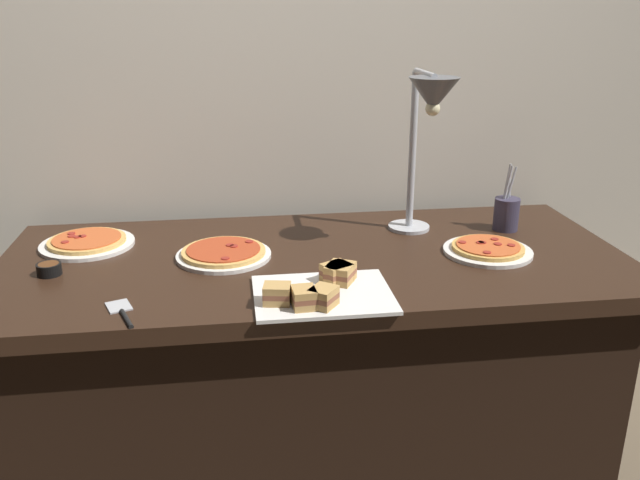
# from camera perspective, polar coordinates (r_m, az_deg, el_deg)

# --- Properties ---
(ground_plane) EXTENTS (8.00, 8.00, 0.00)m
(ground_plane) POSITION_cam_1_polar(r_m,az_deg,el_deg) (2.39, -0.38, -18.65)
(ground_plane) COLOR brown
(back_wall) EXTENTS (4.40, 0.04, 2.40)m
(back_wall) POSITION_cam_1_polar(r_m,az_deg,el_deg) (2.38, -2.06, 12.95)
(back_wall) COLOR beige
(back_wall) RESTS_ON ground_plane
(buffet_table) EXTENTS (1.90, 0.84, 0.76)m
(buffet_table) POSITION_cam_1_polar(r_m,az_deg,el_deg) (2.17, -0.40, -10.64)
(buffet_table) COLOR black
(buffet_table) RESTS_ON ground_plane
(heat_lamp) EXTENTS (0.15, 0.34, 0.54)m
(heat_lamp) POSITION_cam_1_polar(r_m,az_deg,el_deg) (2.02, 9.41, 10.84)
(heat_lamp) COLOR #B7BABF
(heat_lamp) RESTS_ON buffet_table
(pizza_plate_front) EXTENTS (0.29, 0.29, 0.03)m
(pizza_plate_front) POSITION_cam_1_polar(r_m,az_deg,el_deg) (2.01, -8.36, -1.15)
(pizza_plate_front) COLOR white
(pizza_plate_front) RESTS_ON buffet_table
(pizza_plate_center) EXTENTS (0.29, 0.29, 0.03)m
(pizza_plate_center) POSITION_cam_1_polar(r_m,az_deg,el_deg) (2.21, -19.56, -0.20)
(pizza_plate_center) COLOR white
(pizza_plate_center) RESTS_ON buffet_table
(pizza_plate_raised_stand) EXTENTS (0.27, 0.27, 0.03)m
(pizza_plate_raised_stand) POSITION_cam_1_polar(r_m,az_deg,el_deg) (2.08, 14.36, -0.79)
(pizza_plate_raised_stand) COLOR white
(pizza_plate_raised_stand) RESTS_ON buffet_table
(sandwich_platter) EXTENTS (0.36, 0.28, 0.06)m
(sandwich_platter) POSITION_cam_1_polar(r_m,az_deg,el_deg) (1.72, 0.10, -4.32)
(sandwich_platter) COLOR white
(sandwich_platter) RESTS_ON buffet_table
(sauce_cup_near) EXTENTS (0.07, 0.07, 0.03)m
(sauce_cup_near) POSITION_cam_1_polar(r_m,az_deg,el_deg) (2.01, -22.47, -2.32)
(sauce_cup_near) COLOR black
(sauce_cup_near) RESTS_ON buffet_table
(utensil_holder) EXTENTS (0.08, 0.08, 0.23)m
(utensil_holder) POSITION_cam_1_polar(r_m,az_deg,el_deg) (2.31, 15.87, 2.28)
(utensil_holder) COLOR #383347
(utensil_holder) RESTS_ON buffet_table
(serving_spatula) EXTENTS (0.09, 0.17, 0.01)m
(serving_spatula) POSITION_cam_1_polar(r_m,az_deg,el_deg) (1.71, -16.79, -6.02)
(serving_spatula) COLOR #B7BABF
(serving_spatula) RESTS_ON buffet_table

